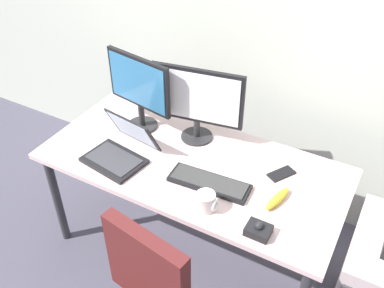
# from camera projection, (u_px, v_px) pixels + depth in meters

# --- Properties ---
(ground_plane) EXTENTS (8.00, 8.00, 0.00)m
(ground_plane) POSITION_uv_depth(u_px,v_px,m) (192.00, 247.00, 2.71)
(ground_plane) COLOR #494757
(desk) EXTENTS (1.62, 0.75, 0.70)m
(desk) POSITION_uv_depth(u_px,v_px,m) (192.00, 172.00, 2.33)
(desk) COLOR beige
(desk) RESTS_ON ground
(monitor_main) EXTENTS (0.51, 0.18, 0.43)m
(monitor_main) POSITION_uv_depth(u_px,v_px,m) (197.00, 100.00, 2.31)
(monitor_main) COLOR #262628
(monitor_main) RESTS_ON desk
(monitor_side) EXTENTS (0.43, 0.18, 0.45)m
(monitor_side) POSITION_uv_depth(u_px,v_px,m) (139.00, 88.00, 2.38)
(monitor_side) COLOR #262628
(monitor_side) RESTS_ON desk
(keyboard) EXTENTS (0.42, 0.16, 0.03)m
(keyboard) POSITION_uv_depth(u_px,v_px,m) (209.00, 183.00, 2.14)
(keyboard) COLOR black
(keyboard) RESTS_ON desk
(laptop) EXTENTS (0.35, 0.36, 0.22)m
(laptop) POSITION_uv_depth(u_px,v_px,m) (121.00, 149.00, 2.29)
(laptop) COLOR black
(laptop) RESTS_ON desk
(trackball_mouse) EXTENTS (0.11, 0.09, 0.07)m
(trackball_mouse) POSITION_uv_depth(u_px,v_px,m) (258.00, 230.00, 1.88)
(trackball_mouse) COLOR black
(trackball_mouse) RESTS_ON desk
(coffee_mug) EXTENTS (0.10, 0.09, 0.09)m
(coffee_mug) POSITION_uv_depth(u_px,v_px,m) (206.00, 202.00, 1.99)
(coffee_mug) COLOR silver
(coffee_mug) RESTS_ON desk
(cell_phone) EXTENTS (0.13, 0.16, 0.01)m
(cell_phone) POSITION_uv_depth(u_px,v_px,m) (281.00, 174.00, 2.20)
(cell_phone) COLOR black
(cell_phone) RESTS_ON desk
(banana) EXTENTS (0.09, 0.20, 0.04)m
(banana) POSITION_uv_depth(u_px,v_px,m) (277.00, 199.00, 2.04)
(banana) COLOR yellow
(banana) RESTS_ON desk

